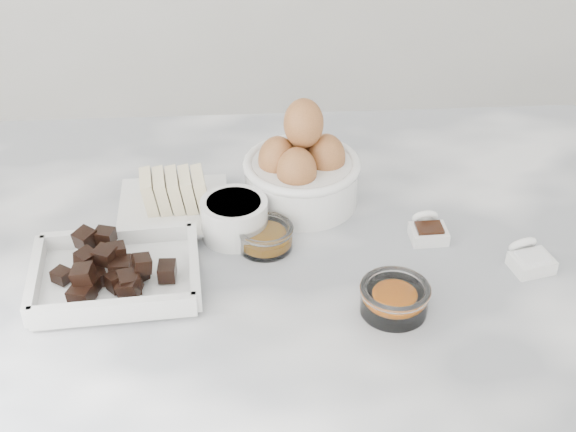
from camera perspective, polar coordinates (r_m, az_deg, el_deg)
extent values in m
cube|color=white|center=(1.07, -0.98, -3.61)|extent=(1.20, 0.80, 0.04)
cube|color=white|center=(1.02, -12.07, -4.55)|extent=(0.20, 0.16, 0.01)
cube|color=white|center=(1.14, -8.12, 0.41)|extent=(0.14, 0.14, 0.01)
cube|color=white|center=(1.14, -8.14, 0.71)|extent=(0.16, 0.16, 0.00)
cylinder|color=white|center=(1.08, -3.83, -0.16)|extent=(0.09, 0.09, 0.05)
cylinder|color=white|center=(1.06, -3.88, 0.80)|extent=(0.07, 0.07, 0.01)
cylinder|color=white|center=(1.14, 0.97, 2.45)|extent=(0.16, 0.16, 0.06)
torus|color=white|center=(1.13, 0.99, 3.72)|extent=(0.17, 0.17, 0.01)
ellipsoid|color=#AE6638|center=(1.13, 2.67, 4.25)|extent=(0.06, 0.06, 0.07)
ellipsoid|color=#AE6638|center=(1.12, -0.71, 3.89)|extent=(0.06, 0.06, 0.07)
ellipsoid|color=#AE6638|center=(1.15, 1.06, 4.90)|extent=(0.06, 0.06, 0.07)
ellipsoid|color=#AE6638|center=(1.09, 0.82, 3.14)|extent=(0.06, 0.06, 0.07)
ellipsoid|color=#AE6638|center=(1.10, 1.12, 6.60)|extent=(0.06, 0.06, 0.07)
cylinder|color=white|center=(1.06, -1.62, -1.54)|extent=(0.07, 0.07, 0.03)
torus|color=white|center=(1.05, -1.64, -0.92)|extent=(0.08, 0.08, 0.01)
cylinder|color=orange|center=(1.06, -1.62, -1.76)|extent=(0.06, 0.06, 0.01)
cylinder|color=white|center=(0.97, 7.57, -5.91)|extent=(0.08, 0.08, 0.03)
torus|color=white|center=(0.95, 7.64, -5.18)|extent=(0.09, 0.09, 0.01)
ellipsoid|color=#FF6207|center=(0.96, 7.57, -5.85)|extent=(0.05, 0.05, 0.02)
cube|color=white|center=(1.09, 9.96, -1.28)|extent=(0.05, 0.04, 0.02)
cube|color=black|center=(1.08, 10.02, -0.82)|extent=(0.04, 0.03, 0.00)
torus|color=white|center=(1.10, 9.71, -0.08)|extent=(0.04, 0.03, 0.03)
cube|color=white|center=(1.07, 16.93, -3.23)|extent=(0.06, 0.05, 0.02)
cube|color=white|center=(1.06, 17.03, -2.75)|extent=(0.04, 0.04, 0.00)
torus|color=white|center=(1.08, 16.34, -1.97)|extent=(0.04, 0.04, 0.04)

